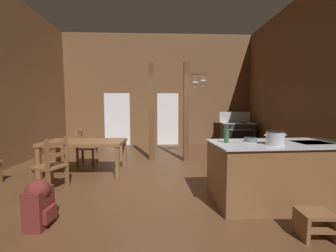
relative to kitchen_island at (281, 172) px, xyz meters
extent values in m
cube|color=brown|center=(-1.92, 0.98, -0.51)|extent=(8.10, 9.24, 0.10)
cube|color=brown|center=(-1.92, 5.27, 1.71)|extent=(8.10, 0.14, 4.34)
cube|color=white|center=(-3.56, 5.20, 0.56)|extent=(1.00, 0.01, 2.05)
cube|color=white|center=(-1.56, 5.20, 0.56)|extent=(0.84, 0.01, 2.05)
cube|color=brown|center=(0.00, 0.00, -0.01)|extent=(2.14, 1.01, 0.91)
cube|color=#B7BABF|center=(0.00, 0.00, 0.46)|extent=(2.21, 1.07, 0.02)
cube|color=black|center=(0.47, 0.02, 0.47)|extent=(0.54, 0.43, 0.00)
cube|color=black|center=(-0.02, 0.43, -0.41)|extent=(1.99, 0.15, 0.10)
cube|color=#2D2D2D|center=(0.96, 4.42, -0.01)|extent=(1.17, 0.86, 0.90)
cube|color=black|center=(0.92, 4.04, -0.04)|extent=(0.93, 0.10, 0.52)
cylinder|color=#B7BABF|center=(0.92, 4.01, 0.24)|extent=(0.82, 0.10, 0.02)
cube|color=#B7BABF|center=(0.96, 4.42, 0.45)|extent=(1.21, 0.91, 0.03)
cube|color=#B7BABF|center=(0.99, 4.78, 0.66)|extent=(1.14, 0.15, 0.40)
cylinder|color=black|center=(1.19, 4.25, 0.47)|extent=(0.22, 0.22, 0.01)
cylinder|color=black|center=(0.70, 4.30, 0.47)|extent=(0.22, 0.22, 0.01)
cylinder|color=black|center=(1.22, 4.55, 0.47)|extent=(0.22, 0.22, 0.01)
cylinder|color=black|center=(0.73, 4.60, 0.47)|extent=(0.22, 0.22, 0.01)
cylinder|color=black|center=(1.25, 3.99, 0.36)|extent=(0.05, 0.03, 0.04)
cylinder|color=black|center=(1.03, 4.01, 0.36)|extent=(0.05, 0.03, 0.04)
cylinder|color=black|center=(0.81, 4.03, 0.36)|extent=(0.05, 0.03, 0.04)
cylinder|color=black|center=(0.59, 4.06, 0.36)|extent=(0.05, 0.03, 0.04)
cube|color=brown|center=(-1.16, 2.58, 0.88)|extent=(0.14, 0.14, 2.69)
cube|color=brown|center=(-0.91, 2.58, 1.93)|extent=(0.63, 0.09, 0.06)
cylinder|color=#B7BABF|center=(-0.93, 2.58, 1.82)|extent=(0.01, 0.01, 0.23)
cylinder|color=#B7BABF|center=(-0.93, 2.58, 1.68)|extent=(0.18, 0.18, 0.04)
cylinder|color=#B7BABF|center=(-0.93, 2.58, 1.60)|extent=(0.02, 0.02, 0.14)
cylinder|color=#B7BABF|center=(-0.71, 2.58, 1.84)|extent=(0.01, 0.01, 0.18)
cylinder|color=#B7BABF|center=(-0.71, 2.58, 1.73)|extent=(0.19, 0.19, 0.04)
cylinder|color=#B7BABF|center=(-0.71, 2.58, 1.65)|extent=(0.02, 0.02, 0.14)
cube|color=brown|center=(-2.11, 2.75, 0.88)|extent=(0.14, 0.14, 2.69)
cube|color=brown|center=(-0.13, -0.90, -0.18)|extent=(0.38, 0.30, 0.04)
cube|color=brown|center=(-0.29, -0.89, -0.33)|extent=(0.06, 0.28, 0.26)
cube|color=brown|center=(0.02, -0.91, -0.33)|extent=(0.06, 0.28, 0.26)
cube|color=brown|center=(-0.13, -0.90, -0.33)|extent=(0.34, 0.30, 0.03)
cube|color=brown|center=(-3.53, 1.53, 0.25)|extent=(1.71, 0.92, 0.06)
cube|color=brown|center=(-4.31, 1.93, -0.12)|extent=(0.08, 0.08, 0.68)
cube|color=brown|center=(-2.73, 1.90, -0.12)|extent=(0.08, 0.08, 0.68)
cube|color=brown|center=(-4.32, 1.15, -0.12)|extent=(0.08, 0.08, 0.68)
cube|color=brown|center=(-2.74, 1.12, -0.12)|extent=(0.08, 0.08, 0.68)
cube|color=brown|center=(-3.83, 0.62, -0.03)|extent=(0.58, 0.58, 0.04)
cube|color=brown|center=(-4.08, 0.52, -0.26)|extent=(0.07, 0.07, 0.41)
cube|color=brown|center=(-3.93, 0.87, -0.26)|extent=(0.07, 0.07, 0.41)
cube|color=brown|center=(-3.73, 0.37, 0.01)|extent=(0.07, 0.07, 0.95)
cube|color=brown|center=(-3.58, 0.72, 0.01)|extent=(0.07, 0.07, 0.95)
cube|color=brown|center=(-3.66, 0.54, 0.38)|extent=(0.18, 0.36, 0.07)
cube|color=brown|center=(-3.66, 0.54, 0.19)|extent=(0.18, 0.36, 0.07)
cube|color=brown|center=(-3.76, 2.33, -0.03)|extent=(0.45, 0.45, 0.04)
cube|color=brown|center=(-3.57, 2.53, -0.26)|extent=(0.05, 0.05, 0.41)
cube|color=brown|center=(-3.56, 2.15, -0.26)|extent=(0.05, 0.05, 0.41)
cube|color=brown|center=(-3.95, 2.52, 0.01)|extent=(0.05, 0.05, 0.95)
cube|color=brown|center=(-3.94, 2.14, 0.01)|extent=(0.05, 0.05, 0.95)
cube|color=brown|center=(-3.95, 2.33, 0.38)|extent=(0.05, 0.38, 0.07)
cube|color=brown|center=(-3.95, 2.33, 0.19)|extent=(0.05, 0.38, 0.07)
cube|color=maroon|center=(-3.36, -0.56, -0.22)|extent=(0.24, 0.33, 0.48)
cube|color=maroon|center=(-3.23, -0.57, -0.30)|extent=(0.07, 0.23, 0.17)
cylinder|color=black|center=(-3.48, -0.46, -0.22)|extent=(0.04, 0.04, 0.38)
cylinder|color=black|center=(-3.49, -0.65, -0.22)|extent=(0.04, 0.04, 0.38)
sphere|color=maroon|center=(-3.36, -0.56, 0.00)|extent=(0.29, 0.29, 0.27)
cylinder|color=#B7BABF|center=(-0.23, -0.18, 0.56)|extent=(0.25, 0.25, 0.19)
cylinder|color=black|center=(-0.23, -0.18, 0.66)|extent=(0.25, 0.25, 0.01)
cylinder|color=#B7BABF|center=(-0.36, -0.18, 0.61)|extent=(0.05, 0.02, 0.02)
cylinder|color=#B7BABF|center=(-0.09, -0.18, 0.61)|extent=(0.05, 0.02, 0.02)
cylinder|color=slate|center=(-0.45, 0.12, 0.50)|extent=(0.18, 0.18, 0.06)
cylinder|color=black|center=(-0.45, 0.12, 0.53)|extent=(0.15, 0.15, 0.00)
cylinder|color=#2D5638|center=(-0.86, 0.04, 0.57)|extent=(0.07, 0.07, 0.20)
cylinder|color=#2D5638|center=(-0.86, 0.04, 0.70)|extent=(0.03, 0.03, 0.07)
camera|label=1|loc=(-1.88, -3.04, 0.99)|focal=22.09mm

